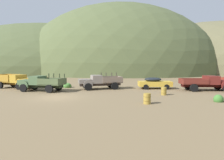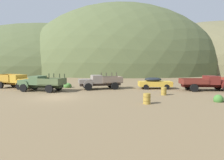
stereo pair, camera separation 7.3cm
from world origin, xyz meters
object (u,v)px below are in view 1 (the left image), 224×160
object	(u,v)px
truck_primer_gray	(97,82)
oil_drum_foreground	(147,99)
truck_oxblood	(210,83)
truck_mustard	(17,81)
oil_drum_spare	(164,91)
car_faded_yellow	(156,83)
truck_weathered_green	(39,83)

from	to	relation	value
truck_primer_gray	oil_drum_foreground	size ratio (longest dim) A/B	6.72
truck_oxblood	truck_mustard	bearing A→B (deg)	177.72
truck_oxblood	oil_drum_spare	distance (m)	7.67
truck_oxblood	oil_drum_foreground	bearing A→B (deg)	-136.11
truck_primer_gray	car_faded_yellow	world-z (taller)	truck_primer_gray
car_faded_yellow	oil_drum_spare	size ratio (longest dim) A/B	5.52
truck_primer_gray	truck_oxblood	world-z (taller)	truck_primer_gray
truck_weathered_green	truck_oxblood	xyz separation A→B (m)	(21.60, 1.19, 0.00)
oil_drum_spare	oil_drum_foreground	distance (m)	5.40
truck_primer_gray	oil_drum_spare	size ratio (longest dim) A/B	7.04
truck_weathered_green	oil_drum_spare	xyz separation A→B (m)	(14.94, -2.56, -0.56)
truck_primer_gray	oil_drum_foreground	bearing A→B (deg)	101.69
oil_drum_foreground	car_faded_yellow	bearing A→B (deg)	75.73
car_faded_yellow	oil_drum_spare	world-z (taller)	car_faded_yellow
oil_drum_spare	oil_drum_foreground	world-z (taller)	oil_drum_foreground
truck_mustard	truck_oxblood	bearing A→B (deg)	16.46
car_faded_yellow	truck_oxblood	xyz separation A→B (m)	(6.53, -1.73, 0.18)
car_faded_yellow	oil_drum_spare	bearing A→B (deg)	-93.96
truck_weathered_green	car_faded_yellow	xyz separation A→B (m)	(15.07, 2.92, -0.18)
truck_primer_gray	car_faded_yellow	size ratio (longest dim) A/B	1.28
truck_primer_gray	oil_drum_foreground	distance (m)	10.87
truck_mustard	car_faded_yellow	size ratio (longest dim) A/B	1.24
truck_primer_gray	truck_oxblood	distance (m)	14.53
truck_weathered_green	oil_drum_foreground	xyz separation A→B (m)	(12.45, -7.35, -0.54)
truck_weathered_green	oil_drum_foreground	world-z (taller)	truck_weathered_green
truck_weathered_green	car_faded_yellow	bearing A→B (deg)	-157.27
truck_primer_gray	oil_drum_foreground	xyz separation A→B (m)	(5.36, -9.44, -0.54)
truck_mustard	car_faded_yellow	distance (m)	19.16
car_faded_yellow	oil_drum_foreground	xyz separation A→B (m)	(-2.61, -10.27, -0.36)
truck_weathered_green	oil_drum_spare	size ratio (longest dim) A/B	6.94
truck_weathered_green	truck_mustard	bearing A→B (deg)	-20.62
truck_weathered_green	truck_primer_gray	bearing A→B (deg)	-151.83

